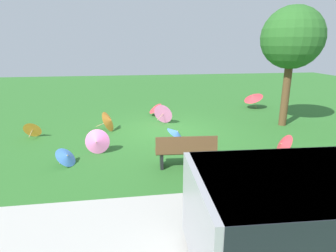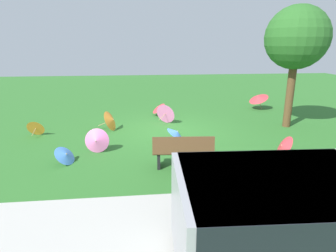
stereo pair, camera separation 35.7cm
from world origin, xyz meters
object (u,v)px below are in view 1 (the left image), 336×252
parasol_blue_0 (177,133)px  parasol_pink_0 (164,113)px  parasol_orange_0 (33,129)px  parasol_orange_1 (110,121)px  parasol_red_2 (155,108)px  park_bench (186,151)px  parasol_red_1 (253,97)px  shade_tree (292,39)px  parasol_blue_1 (67,156)px  parasol_pink_1 (97,142)px  parasol_red_0 (283,144)px

parasol_blue_0 → parasol_pink_0: bearing=-88.4°
parasol_orange_0 → parasol_orange_1: (-2.63, -0.38, 0.08)m
parasol_blue_0 → parasol_red_2: 3.87m
park_bench → parasol_red_1: park_bench is taller
shade_tree → parasol_blue_0: bearing=18.8°
parasol_orange_0 → parasol_red_2: bearing=-151.8°
parasol_blue_1 → parasol_pink_0: bearing=-129.5°
parasol_blue_0 → parasol_blue_1: size_ratio=0.98×
parasol_blue_0 → parasol_pink_1: parasol_pink_1 is taller
parasol_red_2 → parasol_orange_0: bearing=28.2°
parasol_pink_0 → parasol_red_0: bearing=126.7°
shade_tree → parasol_red_2: 6.23m
parasol_red_2 → parasol_pink_0: bearing=101.1°
parasol_red_0 → parasol_pink_1: parasol_pink_1 is taller
parasol_blue_0 → parasol_orange_1: bearing=-38.8°
shade_tree → parasol_red_0: (1.73, 3.00, -3.03)m
parasol_pink_0 → parasol_blue_0: size_ratio=1.20×
parasol_orange_1 → parasol_red_1: parasol_red_1 is taller
parasol_pink_0 → parasol_blue_0: 2.60m
parasol_red_0 → parasol_pink_1: size_ratio=0.97×
shade_tree → parasol_blue_1: shade_tree is taller
park_bench → parasol_orange_1: size_ratio=1.86×
parasol_orange_0 → parasol_orange_1: 2.66m
shade_tree → parasol_pink_0: 5.66m
park_bench → parasol_red_0: 3.04m
parasol_blue_0 → parasol_blue_1: bearing=21.0°
parasol_blue_0 → parasol_red_2: parasol_red_2 is taller
parasol_blue_0 → parasol_red_0: bearing=154.1°
parasol_pink_0 → parasol_blue_0: (-0.07, 2.60, -0.04)m
parasol_red_0 → parasol_red_2: size_ratio=0.97×
parasol_blue_0 → parasol_orange_0: bearing=-16.3°
parasol_orange_1 → parasol_red_1: size_ratio=0.73×
parasol_pink_0 → parasol_red_0: 5.01m
parasol_blue_1 → parasol_red_1: 9.92m
parasol_red_1 → parasol_pink_1: parasol_red_1 is taller
parasol_red_0 → parasol_red_2: bearing=-58.4°
parasol_pink_0 → parasol_blue_0: bearing=91.6°
parasol_pink_1 → parasol_blue_0: bearing=-168.5°
parasol_orange_1 → parasol_red_1: (-6.99, -2.83, 0.21)m
parasol_orange_0 → parasol_red_2: 5.16m
parasol_blue_1 → parasol_red_1: parasol_red_1 is taller
parasol_orange_0 → parasol_red_2: size_ratio=0.84×
parasol_blue_1 → parasol_pink_1: bearing=-135.2°
parasol_blue_1 → parasol_pink_1: size_ratio=0.98×
parasol_red_1 → park_bench: bearing=53.3°
shade_tree → parasol_blue_1: 8.94m
park_bench → shade_tree: bearing=-144.0°
park_bench → parasol_pink_0: bearing=-90.1°
park_bench → shade_tree: shade_tree is taller
parasol_orange_1 → parasol_red_2: 2.81m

